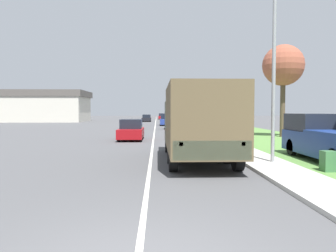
{
  "coord_description": "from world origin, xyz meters",
  "views": [
    {
      "loc": [
        0.27,
        -4.24,
        2.1
      ],
      "look_at": [
        0.78,
        10.95,
        1.38
      ],
      "focal_mm": 35.0,
      "sensor_mm": 36.0,
      "label": 1
    }
  ],
  "objects_px": {
    "car_farthest_ahead": "(162,117)",
    "pickup_truck": "(328,139)",
    "car_fourth_ahead": "(147,118)",
    "military_truck": "(198,121)",
    "car_second_ahead": "(173,123)",
    "lamp_post": "(268,59)",
    "car_third_ahead": "(166,120)",
    "car_nearest_ahead": "(131,131)"
  },
  "relations": [
    {
      "from": "car_farthest_ahead",
      "to": "pickup_truck",
      "type": "distance_m",
      "value": 66.5
    },
    {
      "from": "car_fourth_ahead",
      "to": "military_truck",
      "type": "bearing_deg",
      "value": -85.72
    },
    {
      "from": "car_second_ahead",
      "to": "lamp_post",
      "type": "bearing_deg",
      "value": -84.3
    },
    {
      "from": "car_fourth_ahead",
      "to": "lamp_post",
      "type": "height_order",
      "value": "lamp_post"
    },
    {
      "from": "car_farthest_ahead",
      "to": "car_fourth_ahead",
      "type": "bearing_deg",
      "value": -100.99
    },
    {
      "from": "car_third_ahead",
      "to": "car_fourth_ahead",
      "type": "distance_m",
      "value": 16.53
    },
    {
      "from": "car_third_ahead",
      "to": "pickup_truck",
      "type": "relative_size",
      "value": 0.86
    },
    {
      "from": "car_farthest_ahead",
      "to": "lamp_post",
      "type": "height_order",
      "value": "lamp_post"
    },
    {
      "from": "car_second_ahead",
      "to": "lamp_post",
      "type": "xyz_separation_m",
      "value": [
        2.47,
        -24.75,
        3.33
      ]
    },
    {
      "from": "car_second_ahead",
      "to": "pickup_truck",
      "type": "height_order",
      "value": "pickup_truck"
    },
    {
      "from": "car_fourth_ahead",
      "to": "lamp_post",
      "type": "distance_m",
      "value": 51.1
    },
    {
      "from": "car_third_ahead",
      "to": "car_farthest_ahead",
      "type": "height_order",
      "value": "car_third_ahead"
    },
    {
      "from": "military_truck",
      "to": "car_fourth_ahead",
      "type": "height_order",
      "value": "military_truck"
    },
    {
      "from": "car_fourth_ahead",
      "to": "car_farthest_ahead",
      "type": "bearing_deg",
      "value": 79.01
    },
    {
      "from": "car_third_ahead",
      "to": "pickup_truck",
      "type": "distance_m",
      "value": 33.97
    },
    {
      "from": "car_nearest_ahead",
      "to": "car_fourth_ahead",
      "type": "relative_size",
      "value": 0.83
    },
    {
      "from": "car_fourth_ahead",
      "to": "lamp_post",
      "type": "relative_size",
      "value": 0.73
    },
    {
      "from": "pickup_truck",
      "to": "car_second_ahead",
      "type": "bearing_deg",
      "value": 102.7
    },
    {
      "from": "car_nearest_ahead",
      "to": "car_second_ahead",
      "type": "distance_m",
      "value": 14.2
    },
    {
      "from": "car_nearest_ahead",
      "to": "car_third_ahead",
      "type": "height_order",
      "value": "car_third_ahead"
    },
    {
      "from": "car_fourth_ahead",
      "to": "pickup_truck",
      "type": "height_order",
      "value": "pickup_truck"
    },
    {
      "from": "car_second_ahead",
      "to": "car_third_ahead",
      "type": "xyz_separation_m",
      "value": [
        -0.46,
        9.66,
        0.01
      ]
    },
    {
      "from": "car_third_ahead",
      "to": "lamp_post",
      "type": "distance_m",
      "value": 34.7
    },
    {
      "from": "car_farthest_ahead",
      "to": "lamp_post",
      "type": "xyz_separation_m",
      "value": [
        3.07,
        -67.17,
        3.41
      ]
    },
    {
      "from": "car_second_ahead",
      "to": "car_third_ahead",
      "type": "relative_size",
      "value": 0.87
    },
    {
      "from": "military_truck",
      "to": "lamp_post",
      "type": "distance_m",
      "value": 3.64
    },
    {
      "from": "car_third_ahead",
      "to": "lamp_post",
      "type": "height_order",
      "value": "lamp_post"
    },
    {
      "from": "military_truck",
      "to": "lamp_post",
      "type": "relative_size",
      "value": 1.17
    },
    {
      "from": "car_fourth_ahead",
      "to": "car_farthest_ahead",
      "type": "distance_m",
      "value": 16.88
    },
    {
      "from": "car_nearest_ahead",
      "to": "car_fourth_ahead",
      "type": "height_order",
      "value": "car_nearest_ahead"
    },
    {
      "from": "car_second_ahead",
      "to": "car_third_ahead",
      "type": "height_order",
      "value": "car_third_ahead"
    },
    {
      "from": "car_nearest_ahead",
      "to": "military_truck",
      "type": "bearing_deg",
      "value": -70.57
    },
    {
      "from": "car_third_ahead",
      "to": "car_fourth_ahead",
      "type": "height_order",
      "value": "car_third_ahead"
    },
    {
      "from": "car_third_ahead",
      "to": "car_fourth_ahead",
      "type": "xyz_separation_m",
      "value": [
        -3.36,
        16.19,
        -0.12
      ]
    },
    {
      "from": "car_second_ahead",
      "to": "car_fourth_ahead",
      "type": "bearing_deg",
      "value": 98.41
    },
    {
      "from": "lamp_post",
      "to": "car_fourth_ahead",
      "type": "bearing_deg",
      "value": 97.09
    },
    {
      "from": "lamp_post",
      "to": "car_farthest_ahead",
      "type": "bearing_deg",
      "value": 92.62
    },
    {
      "from": "car_farthest_ahead",
      "to": "lamp_post",
      "type": "relative_size",
      "value": 0.69
    },
    {
      "from": "car_fourth_ahead",
      "to": "car_farthest_ahead",
      "type": "relative_size",
      "value": 1.06
    },
    {
      "from": "car_fourth_ahead",
      "to": "lamp_post",
      "type": "xyz_separation_m",
      "value": [
        6.29,
        -50.6,
        3.44
      ]
    },
    {
      "from": "car_nearest_ahead",
      "to": "pickup_truck",
      "type": "xyz_separation_m",
      "value": [
        9.01,
        -10.09,
        0.25
      ]
    },
    {
      "from": "car_farthest_ahead",
      "to": "pickup_truck",
      "type": "xyz_separation_m",
      "value": [
        5.97,
        -66.23,
        0.27
      ]
    }
  ]
}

